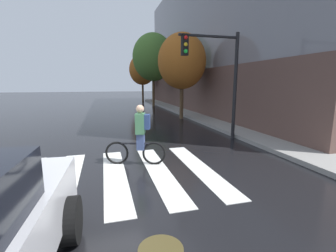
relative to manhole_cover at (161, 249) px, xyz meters
name	(u,v)px	position (x,y,z in m)	size (l,w,h in m)	color
ground_plane	(97,178)	(-0.91, 2.85, 0.00)	(120.00, 120.00, 0.00)	black
crosswalk_stripes	(91,178)	(-1.04, 2.85, 0.00)	(6.13, 4.04, 0.01)	silver
manhole_cover	(161,249)	(0.00, 0.00, 0.00)	(0.64, 0.64, 0.01)	#473D1E
cyclist	(139,135)	(0.25, 3.51, 0.84)	(1.65, 0.57, 1.69)	black
traffic_light_near	(217,68)	(3.63, 5.69, 2.86)	(2.47, 0.28, 4.20)	black
fire_hydrant	(218,110)	(6.42, 10.79, 0.53)	(0.33, 0.22, 0.78)	gold
street_tree_near	(182,61)	(4.15, 11.48, 3.59)	(2.99, 2.99, 5.32)	#4C3823
street_tree_mid	(153,57)	(4.08, 19.87, 4.67)	(3.89, 3.89, 6.91)	#4C3823
street_tree_far	(142,70)	(4.14, 26.59, 3.88)	(3.23, 3.23, 5.75)	#4C3823
corner_building	(289,46)	(15.52, 15.42, 5.52)	(19.34, 25.87, 11.14)	brown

